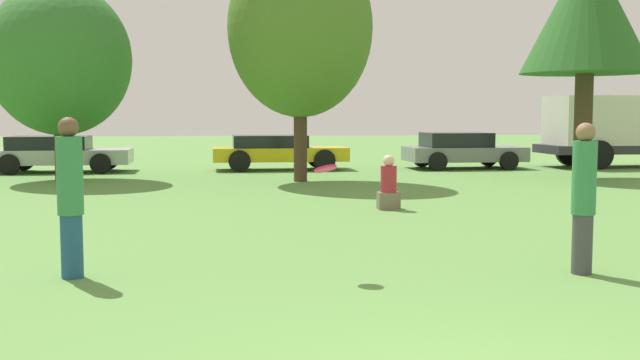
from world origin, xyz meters
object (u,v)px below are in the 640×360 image
Objects in this scene: delivery_truck_red at (626,128)px; person_catcher at (584,196)px; person_thrower at (70,195)px; bystander_sitting at (389,187)px; tree_2 at (587,10)px; parked_car_silver at (58,153)px; parked_car_yellow at (277,151)px; parked_car_grey at (462,150)px; frisbee at (326,169)px; tree_0 at (60,60)px; tree_1 at (300,28)px.

person_catcher is at bearing -122.03° from delivery_truck_red.
person_thrower is 1.72× the size of bystander_sitting.
tree_2 is 1.04× the size of delivery_truck_red.
person_catcher reaches higher than parked_car_silver.
parked_car_yellow is (3.07, 16.45, -0.32)m from person_thrower.
bystander_sitting is 0.26× the size of parked_car_grey.
frisbee reaches higher than parked_car_silver.
frisbee reaches higher than parked_car_grey.
tree_0 reaches higher than parked_car_yellow.
person_thrower reaches higher than bystander_sitting.
tree_0 is at bearing -172.05° from delivery_truck_red.
frisbee is 0.06× the size of parked_car_silver.
tree_0 is 1.22× the size of parked_car_yellow.
tree_1 reaches higher than bystander_sitting.
person_thrower is 0.28× the size of delivery_truck_red.
person_catcher is 16.54m from tree_0.
tree_1 is 9.40m from parked_car_silver.
parked_car_yellow is (0.13, 16.58, -0.61)m from frisbee.
delivery_truck_red is (15.57, 16.66, 0.42)m from person_thrower.
tree_0 is at bearing -76.35° from parked_car_silver.
tree_0 is at bearing -52.17° from person_catcher.
frisbee is at bearing -92.80° from tree_1.
delivery_truck_red reaches higher than person_thrower.
person_catcher is 3.07m from frisbee.
tree_2 is at bearing -3.85° from tree_0.
person_catcher is 14.35m from tree_2.
parked_car_grey is at bearing 36.47° from tree_1.
person_catcher reaches higher than parked_car_yellow.
tree_1 is 1.65× the size of parked_car_grey.
tree_2 is at bearing -16.84° from parked_car_silver.
person_catcher is at bearing -79.50° from bystander_sitting.
parked_car_silver is (-7.63, 4.12, -3.63)m from tree_1.
tree_0 is 4.21m from parked_car_silver.
person_thrower is at bearing -0.00° from person_catcher.
person_thrower reaches higher than frisbee.
tree_2 is at bearing -132.27° from delivery_truck_red.
parked_car_silver reaches higher than parked_car_yellow.
tree_0 is 6.89m from tree_1.
frisbee is 0.04× the size of tree_2.
parked_car_grey is at bearing 14.50° from tree_0.
parked_car_silver is 0.99× the size of parked_car_yellow.
parked_car_grey reaches higher than parked_car_silver.
delivery_truck_red is at bearing 45.37° from bystander_sitting.
parked_car_silver is 13.57m from parked_car_grey.
delivery_truck_red reaches higher than parked_car_yellow.
tree_1 is at bearing -179.35° from tree_2.
parked_car_grey reaches higher than bystander_sitting.
bystander_sitting is 13.69m from parked_car_silver.
parked_car_yellow is at bearing 153.73° from tree_2.
parked_car_grey is (-2.35, 4.29, -4.22)m from tree_2.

